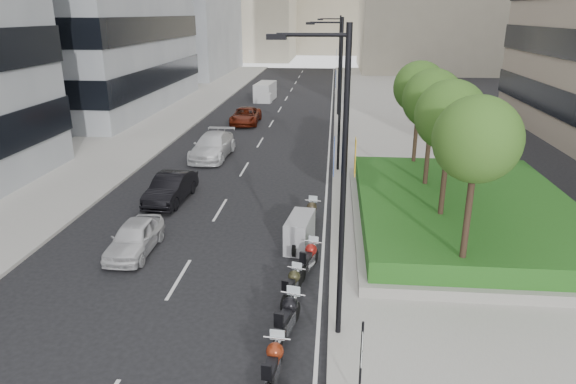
# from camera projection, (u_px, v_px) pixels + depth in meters

# --- Properties ---
(ground) EXTENTS (160.00, 160.00, 0.00)m
(ground) POSITION_uv_depth(u_px,v_px,m) (189.00, 348.00, 14.90)
(ground) COLOR black
(ground) RESTS_ON ground
(sidewalk_right) EXTENTS (10.00, 100.00, 0.15)m
(sidewalk_right) POSITION_uv_depth(u_px,v_px,m) (395.00, 130.00, 42.30)
(sidewalk_right) COLOR #9E9B93
(sidewalk_right) RESTS_ON ground
(sidewalk_left) EXTENTS (8.00, 100.00, 0.15)m
(sidewalk_left) POSITION_uv_depth(u_px,v_px,m) (148.00, 125.00, 44.10)
(sidewalk_left) COLOR #9E9B93
(sidewalk_left) RESTS_ON ground
(lane_edge) EXTENTS (0.12, 100.00, 0.01)m
(lane_edge) POSITION_uv_depth(u_px,v_px,m) (330.00, 129.00, 42.78)
(lane_edge) COLOR silver
(lane_edge) RESTS_ON ground
(lane_centre) EXTENTS (0.12, 100.00, 0.01)m
(lane_centre) POSITION_uv_depth(u_px,v_px,m) (269.00, 128.00, 43.22)
(lane_centre) COLOR silver
(lane_centre) RESTS_ON ground
(planter) EXTENTS (10.00, 14.00, 0.40)m
(planter) POSITION_uv_depth(u_px,v_px,m) (464.00, 219.00, 23.33)
(planter) COLOR gray
(planter) RESTS_ON sidewalk_right
(hedge) EXTENTS (9.40, 13.40, 0.80)m
(hedge) POSITION_uv_depth(u_px,v_px,m) (465.00, 207.00, 23.13)
(hedge) COLOR #234C15
(hedge) RESTS_ON planter
(tree_0) EXTENTS (2.80, 2.80, 6.30)m
(tree_0) POSITION_uv_depth(u_px,v_px,m) (477.00, 140.00, 16.14)
(tree_0) COLOR #332319
(tree_0) RESTS_ON planter
(tree_1) EXTENTS (2.80, 2.80, 6.30)m
(tree_1) POSITION_uv_depth(u_px,v_px,m) (451.00, 116.00, 19.90)
(tree_1) COLOR #332319
(tree_1) RESTS_ON planter
(tree_2) EXTENTS (2.80, 2.80, 6.30)m
(tree_2) POSITION_uv_depth(u_px,v_px,m) (433.00, 100.00, 23.66)
(tree_2) COLOR #332319
(tree_2) RESTS_ON planter
(tree_3) EXTENTS (2.80, 2.80, 6.30)m
(tree_3) POSITION_uv_depth(u_px,v_px,m) (420.00, 88.00, 27.42)
(tree_3) COLOR #332319
(tree_3) RESTS_ON planter
(lamp_post_0) EXTENTS (2.34, 0.45, 9.00)m
(lamp_post_0) POSITION_uv_depth(u_px,v_px,m) (338.00, 176.00, 13.81)
(lamp_post_0) COLOR black
(lamp_post_0) RESTS_ON ground
(lamp_post_1) EXTENTS (2.34, 0.45, 9.00)m
(lamp_post_1) POSITION_uv_depth(u_px,v_px,m) (338.00, 88.00, 29.79)
(lamp_post_1) COLOR black
(lamp_post_1) RESTS_ON ground
(lamp_post_2) EXTENTS (2.34, 0.45, 9.00)m
(lamp_post_2) POSITION_uv_depth(u_px,v_px,m) (338.00, 61.00, 46.71)
(lamp_post_2) COLOR black
(lamp_post_2) RESTS_ON ground
(parking_sign) EXTENTS (0.06, 0.32, 2.50)m
(parking_sign) POSITION_uv_depth(u_px,v_px,m) (361.00, 360.00, 12.13)
(parking_sign) COLOR black
(parking_sign) RESTS_ON ground
(motorcycle_1) EXTENTS (0.73, 2.20, 1.09)m
(motorcycle_1) POSITION_uv_depth(u_px,v_px,m) (273.00, 366.00, 13.27)
(motorcycle_1) COLOR black
(motorcycle_1) RESTS_ON ground
(motorcycle_2) EXTENTS (0.83, 2.29, 1.16)m
(motorcycle_2) POSITION_uv_depth(u_px,v_px,m) (288.00, 318.00, 15.30)
(motorcycle_2) COLOR black
(motorcycle_2) RESTS_ON ground
(motorcycle_3) EXTENTS (0.74, 1.93, 0.98)m
(motorcycle_3) POSITION_uv_depth(u_px,v_px,m) (292.00, 285.00, 17.29)
(motorcycle_3) COLOR black
(motorcycle_3) RESTS_ON ground
(motorcycle_4) EXTENTS (0.81, 2.06, 1.05)m
(motorcycle_4) POSITION_uv_depth(u_px,v_px,m) (309.00, 258.00, 19.12)
(motorcycle_4) COLOR black
(motorcycle_4) RESTS_ON ground
(motorcycle_5) EXTENTS (1.19, 2.35, 1.35)m
(motorcycle_5) POSITION_uv_depth(u_px,v_px,m) (300.00, 232.00, 21.12)
(motorcycle_5) COLOR black
(motorcycle_5) RESTS_ON ground
(motorcycle_6) EXTENTS (0.73, 2.19, 1.09)m
(motorcycle_6) POSITION_uv_depth(u_px,v_px,m) (311.00, 214.00, 23.22)
(motorcycle_6) COLOR black
(motorcycle_6) RESTS_ON ground
(car_a) EXTENTS (1.58, 3.86, 1.31)m
(car_a) POSITION_uv_depth(u_px,v_px,m) (135.00, 237.00, 20.67)
(car_a) COLOR silver
(car_a) RESTS_ON ground
(car_b) EXTENTS (1.79, 4.46, 1.44)m
(car_b) POSITION_uv_depth(u_px,v_px,m) (171.00, 188.00, 26.28)
(car_b) COLOR black
(car_b) RESTS_ON ground
(car_c) EXTENTS (2.43, 5.58, 1.60)m
(car_c) POSITION_uv_depth(u_px,v_px,m) (213.00, 146.00, 34.26)
(car_c) COLOR silver
(car_c) RESTS_ON ground
(car_d) EXTENTS (2.40, 5.05, 1.39)m
(car_d) POSITION_uv_depth(u_px,v_px,m) (246.00, 116.00, 44.75)
(car_d) COLOR #58180A
(car_d) RESTS_ON ground
(delivery_van) EXTENTS (2.06, 4.71, 1.93)m
(delivery_van) POSITION_uv_depth(u_px,v_px,m) (265.00, 92.00, 56.60)
(delivery_van) COLOR silver
(delivery_van) RESTS_ON ground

